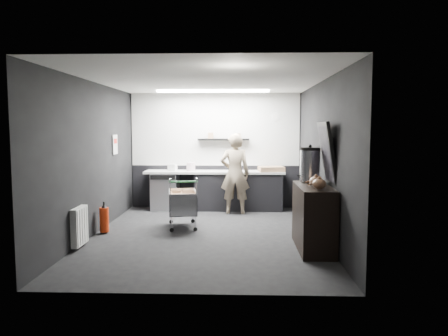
{
  "coord_description": "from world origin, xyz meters",
  "views": [
    {
      "loc": [
        0.58,
        -7.56,
        1.9
      ],
      "look_at": [
        0.29,
        0.4,
        1.16
      ],
      "focal_mm": 35.0,
      "sensor_mm": 36.0,
      "label": 1
    }
  ],
  "objects": [
    {
      "name": "kitchen_wall_panel",
      "position": [
        0.0,
        2.73,
        1.85
      ],
      "size": [
        3.95,
        0.02,
        1.7
      ],
      "primitive_type": "cube",
      "color": "silver",
      "rests_on": "wall_back"
    },
    {
      "name": "wall_left",
      "position": [
        -2.0,
        0.0,
        1.35
      ],
      "size": [
        0.0,
        5.5,
        5.5
      ],
      "primitive_type": "plane",
      "rotation": [
        1.57,
        0.0,
        1.57
      ],
      "color": "black",
      "rests_on": "floor"
    },
    {
      "name": "ceiling_strip",
      "position": [
        0.0,
        1.85,
        2.67
      ],
      "size": [
        2.4,
        0.2,
        0.04
      ],
      "primitive_type": "cube",
      "color": "white",
      "rests_on": "ceiling"
    },
    {
      "name": "shopping_cart",
      "position": [
        -0.51,
        0.6,
        0.45
      ],
      "size": [
        0.65,
        0.94,
        0.95
      ],
      "color": "silver",
      "rests_on": "floor"
    },
    {
      "name": "dado_panel",
      "position": [
        0.0,
        2.73,
        0.5
      ],
      "size": [
        3.95,
        0.02,
        1.0
      ],
      "primitive_type": "cube",
      "color": "black",
      "rests_on": "wall_back"
    },
    {
      "name": "white_container",
      "position": [
        -0.97,
        2.37,
        0.98
      ],
      "size": [
        0.21,
        0.18,
        0.16
      ],
      "primitive_type": "cube",
      "rotation": [
        0.0,
        0.0,
        -0.28
      ],
      "color": "silver",
      "rests_on": "prep_counter"
    },
    {
      "name": "radiator",
      "position": [
        -1.94,
        -0.9,
        0.35
      ],
      "size": [
        0.1,
        0.5,
        0.6
      ],
      "primitive_type": "cube",
      "color": "silver",
      "rests_on": "wall_left"
    },
    {
      "name": "poster",
      "position": [
        -1.98,
        1.3,
        1.55
      ],
      "size": [
        0.02,
        0.3,
        0.4
      ],
      "primitive_type": "cube",
      "color": "silver",
      "rests_on": "wall_left"
    },
    {
      "name": "ceiling",
      "position": [
        0.0,
        0.0,
        2.7
      ],
      "size": [
        5.5,
        5.5,
        0.0
      ],
      "primitive_type": "plane",
      "rotation": [
        3.14,
        0.0,
        0.0
      ],
      "color": "white",
      "rests_on": "wall_back"
    },
    {
      "name": "person",
      "position": [
        0.48,
        1.97,
        0.89
      ],
      "size": [
        0.65,
        0.44,
        1.77
      ],
      "primitive_type": "imported",
      "rotation": [
        0.0,
        0.0,
        3.12
      ],
      "color": "#C2B59A",
      "rests_on": "floor"
    },
    {
      "name": "wall_right",
      "position": [
        2.0,
        0.0,
        1.35
      ],
      "size": [
        0.0,
        5.5,
        5.5
      ],
      "primitive_type": "plane",
      "rotation": [
        1.57,
        0.0,
        -1.57
      ],
      "color": "black",
      "rests_on": "floor"
    },
    {
      "name": "floor",
      "position": [
        0.0,
        0.0,
        0.0
      ],
      "size": [
        5.5,
        5.5,
        0.0
      ],
      "primitive_type": "plane",
      "color": "black",
      "rests_on": "ground"
    },
    {
      "name": "wall_front",
      "position": [
        0.0,
        -2.75,
        1.35
      ],
      "size": [
        5.5,
        0.0,
        5.5
      ],
      "primitive_type": "plane",
      "rotation": [
        -1.57,
        0.0,
        0.0
      ],
      "color": "black",
      "rests_on": "floor"
    },
    {
      "name": "fire_extinguisher",
      "position": [
        -1.85,
        0.07,
        0.26
      ],
      "size": [
        0.16,
        0.16,
        0.54
      ],
      "color": "#B92A0C",
      "rests_on": "floor"
    },
    {
      "name": "pink_tub",
      "position": [
        -0.55,
        2.42,
        1.0
      ],
      "size": [
        0.2,
        0.2,
        0.2
      ],
      "primitive_type": "cylinder",
      "color": "silver",
      "rests_on": "prep_counter"
    },
    {
      "name": "poster_red_band",
      "position": [
        -1.98,
        1.3,
        1.62
      ],
      "size": [
        0.02,
        0.22,
        0.1
      ],
      "primitive_type": "cube",
      "color": "red",
      "rests_on": "poster"
    },
    {
      "name": "sideboard",
      "position": [
        1.74,
        -0.79,
        0.63
      ],
      "size": [
        0.57,
        1.33,
        1.99
      ],
      "color": "black",
      "rests_on": "floor"
    },
    {
      "name": "cardboard_box",
      "position": [
        1.3,
        2.37,
        0.96
      ],
      "size": [
        0.61,
        0.49,
        0.11
      ],
      "primitive_type": "cube",
      "rotation": [
        0.0,
        0.0,
        0.13
      ],
      "color": "#9C7553",
      "rests_on": "prep_counter"
    },
    {
      "name": "floating_shelf",
      "position": [
        0.2,
        2.62,
        1.62
      ],
      "size": [
        1.2,
        0.22,
        0.04
      ],
      "primitive_type": "cube",
      "color": "black",
      "rests_on": "wall_back"
    },
    {
      "name": "wall_clock",
      "position": [
        1.4,
        2.72,
        2.15
      ],
      "size": [
        0.2,
        0.03,
        0.2
      ],
      "primitive_type": "cylinder",
      "rotation": [
        1.57,
        0.0,
        0.0
      ],
      "color": "silver",
      "rests_on": "wall_back"
    },
    {
      "name": "wall_back",
      "position": [
        0.0,
        2.75,
        1.35
      ],
      "size": [
        5.5,
        0.0,
        5.5
      ],
      "primitive_type": "plane",
      "rotation": [
        1.57,
        0.0,
        0.0
      ],
      "color": "black",
      "rests_on": "floor"
    },
    {
      "name": "prep_counter",
      "position": [
        0.14,
        2.42,
        0.46
      ],
      "size": [
        3.2,
        0.61,
        0.9
      ],
      "color": "black",
      "rests_on": "floor"
    }
  ]
}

